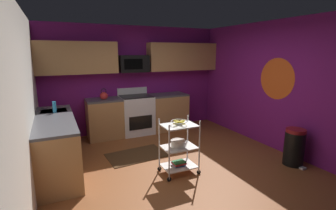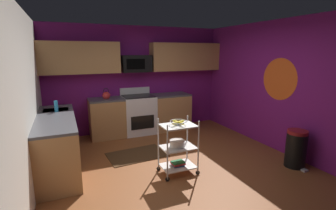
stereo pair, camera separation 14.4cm
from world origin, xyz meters
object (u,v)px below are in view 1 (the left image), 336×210
Objects in this scene: kettle at (104,96)px; rolling_cart at (179,147)px; microwave at (134,64)px; dish_soap_bottle at (54,107)px; trash_can at (294,147)px; mixing_bowl_large at (178,143)px; book_stack at (179,163)px; oven_range at (136,114)px; fruit_bowl at (179,122)px.

rolling_cart is at bearing -71.77° from kettle.
rolling_cart is at bearing -90.25° from microwave.
trash_can is at bearing -27.17° from dish_soap_bottle.
dish_soap_bottle is at bearing 152.83° from trash_can.
mixing_bowl_large is 2.44m from kettle.
kettle is at bearing 107.85° from mixing_bowl_large.
kettle is 4.03m from trash_can.
kettle is (-0.75, 2.27, 0.83)m from book_stack.
kettle reaches higher than rolling_cart.
dish_soap_bottle is (-1.80, -0.93, 0.54)m from oven_range.
fruit_bowl reaches higher than book_stack.
rolling_cart is 1.39× the size of trash_can.
trash_can is at bearing -16.69° from fruit_bowl.
fruit_bowl is at bearing -71.77° from kettle.
rolling_cart is 3.36× the size of fruit_bowl.
oven_range is at bearing 89.73° from rolling_cart.
microwave is at bearing 29.95° from dish_soap_bottle.
mixing_bowl_large is at bearing -90.68° from oven_range.
book_stack is (0.02, -0.00, -0.35)m from mixing_bowl_large.
book_stack is 2.40m from dish_soap_bottle.
kettle is (-0.73, 2.27, 0.48)m from mixing_bowl_large.
book_stack is at bearing 0.00° from fruit_bowl.
book_stack is 2.09m from trash_can.
book_stack is at bearing -90.25° from microwave.
book_stack is at bearing 163.31° from trash_can.
kettle is at bearing 108.23° from book_stack.
kettle is at bearing 108.23° from rolling_cart.
microwave is 0.77× the size of rolling_cart.
oven_range is 1.23m from microwave.
kettle is at bearing 41.72° from dish_soap_bottle.
kettle is (-0.75, 2.27, 0.12)m from fruit_bowl.
mixing_bowl_large is at bearing 180.00° from book_stack.
rolling_cart reaches higher than fruit_bowl.
rolling_cart is 3.47× the size of kettle.
oven_range is at bearing 89.73° from book_stack.
fruit_bowl is (0.00, 0.00, 0.42)m from rolling_cart.
dish_soap_bottle is (-1.80, -1.04, -0.68)m from microwave.
mixing_bowl_large is 2.28m from dish_soap_bottle.
dish_soap_bottle reaches higher than book_stack.
rolling_cart is at bearing 0.00° from fruit_bowl.
trash_can is (2.01, -0.60, -0.19)m from mixing_bowl_large.
mixing_bowl_large is at bearing 180.00° from rolling_cart.
trash_can is at bearing -16.69° from book_stack.
fruit_bowl is 2.40m from kettle.
microwave is at bearing 89.75° from book_stack.
dish_soap_bottle is (-1.04, -0.93, 0.02)m from kettle.
mixing_bowl_large is (-0.03, -2.28, 0.04)m from oven_range.
oven_range is 4.04× the size of fruit_bowl.
kettle reaches higher than dish_soap_bottle.
trash_can is (1.99, -0.60, -0.55)m from fruit_bowl.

